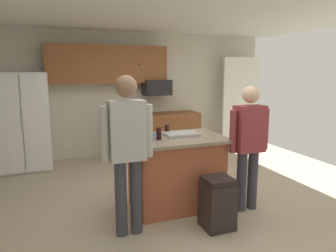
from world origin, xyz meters
TOP-DOWN VIEW (x-y plane):
  - floor at (0.00, 0.00)m, footprint 7.04×7.04m
  - ceiling at (0.00, 0.00)m, footprint 7.04×7.04m
  - back_wall at (0.00, 2.80)m, footprint 6.40×0.10m
  - french_door_window_panel at (2.60, 2.40)m, footprint 0.90×0.06m
  - cabinet_run_upper at (-0.40, 2.60)m, footprint 2.40×0.38m
  - cabinet_run_lower at (0.60, 2.48)m, footprint 1.80×0.63m
  - refrigerator at (-2.00, 2.38)m, footprint 0.90×0.76m
  - microwave_over_range at (0.60, 2.50)m, footprint 0.56×0.40m
  - kitchen_island at (-0.02, -0.11)m, footprint 1.27×0.89m
  - person_host_foreground at (-0.78, -0.60)m, footprint 0.57×0.23m
  - person_guest_right at (0.82, -0.53)m, footprint 0.57×0.22m
  - mug_ceramic_white at (-0.40, -0.22)m, footprint 0.12×0.08m
  - glass_stout_tall at (-0.04, 0.16)m, footprint 0.07×0.07m
  - tumbler_amber at (-0.29, 0.18)m, footprint 0.07×0.07m
  - glass_pilsner at (-0.28, -0.17)m, footprint 0.07×0.07m
  - serving_tray at (0.07, -0.06)m, footprint 0.44×0.30m
  - trash_bin at (0.21, -0.83)m, footprint 0.34×0.34m

SIDE VIEW (x-z plane):
  - floor at x=0.00m, z-range 0.00..0.00m
  - trash_bin at x=0.21m, z-range 0.00..0.61m
  - cabinet_run_lower at x=0.60m, z-range 0.00..0.90m
  - kitchen_island at x=-0.02m, z-range 0.01..0.96m
  - refrigerator at x=-2.00m, z-range 0.00..1.78m
  - person_guest_right at x=0.82m, z-range 0.12..1.74m
  - serving_tray at x=0.07m, z-range 0.95..0.99m
  - mug_ceramic_white at x=-0.40m, z-range 0.95..1.06m
  - glass_stout_tall at x=-0.04m, z-range 0.95..1.07m
  - glass_pilsner at x=-0.28m, z-range 0.95..1.10m
  - person_host_foreground at x=-0.78m, z-range 0.15..1.91m
  - tumbler_amber at x=-0.29m, z-range 0.95..1.12m
  - french_door_window_panel at x=2.60m, z-range 0.10..2.10m
  - back_wall at x=0.00m, z-range 0.00..2.60m
  - microwave_over_range at x=0.60m, z-range 1.29..1.61m
  - cabinet_run_upper at x=-0.40m, z-range 1.55..2.30m
  - ceiling at x=0.00m, z-range 2.60..2.60m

